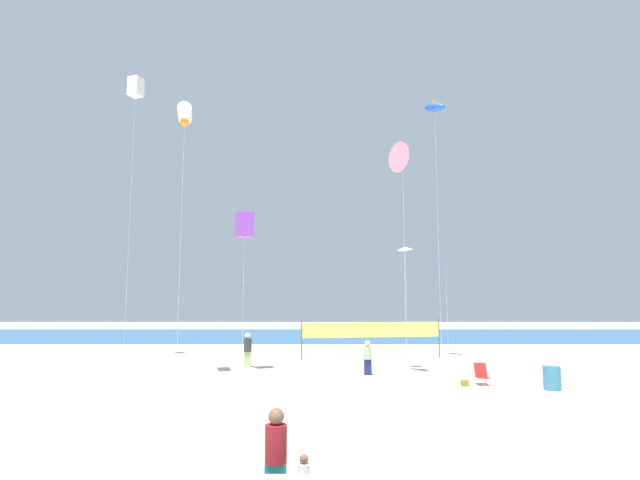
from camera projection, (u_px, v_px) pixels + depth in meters
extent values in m
plane|color=beige|center=(358.00, 400.00, 17.84)|extent=(120.00, 120.00, 0.00)
cube|color=#28608C|center=(335.00, 335.00, 49.50)|extent=(120.00, 20.00, 0.01)
cylinder|color=maroon|center=(277.00, 444.00, 8.68)|extent=(0.39, 0.39, 0.64)
sphere|color=brown|center=(278.00, 416.00, 8.73)|extent=(0.28, 0.28, 0.28)
cylinder|color=white|center=(305.00, 474.00, 8.54)|extent=(0.21, 0.21, 0.35)
sphere|color=brown|center=(305.00, 459.00, 8.57)|extent=(0.16, 0.16, 0.16)
cube|color=navy|center=(369.00, 367.00, 23.69)|extent=(0.35, 0.21, 0.74)
cylinder|color=#99B28C|center=(369.00, 353.00, 23.77)|extent=(0.37, 0.37, 0.61)
sphere|color=beige|center=(369.00, 343.00, 23.82)|extent=(0.27, 0.27, 0.27)
cube|color=#99B28C|center=(249.00, 359.00, 26.35)|extent=(0.39, 0.23, 0.82)
cylinder|color=#2D2D33|center=(249.00, 345.00, 26.44)|extent=(0.41, 0.41, 0.68)
sphere|color=beige|center=(249.00, 336.00, 26.50)|extent=(0.30, 0.30, 0.30)
cube|color=red|center=(485.00, 378.00, 20.84)|extent=(0.52, 0.48, 0.03)
cube|color=red|center=(482.00, 370.00, 21.16)|extent=(0.52, 0.23, 0.57)
cylinder|color=silver|center=(486.00, 382.00, 20.67)|extent=(0.03, 0.03, 0.32)
cylinder|color=silver|center=(484.00, 381.00, 20.96)|extent=(0.03, 0.03, 0.32)
cylinder|color=teal|center=(554.00, 378.00, 19.76)|extent=(0.67, 0.67, 0.93)
cylinder|color=#4C4C51|center=(303.00, 340.00, 29.47)|extent=(0.08, 0.08, 2.40)
cylinder|color=#4C4C51|center=(441.00, 338.00, 30.91)|extent=(0.08, 0.08, 2.40)
cube|color=#EAE566|center=(373.00, 330.00, 30.25)|extent=(8.48, 1.50, 0.90)
cube|color=olive|center=(466.00, 383.00, 20.57)|extent=(0.32, 0.16, 0.25)
cylinder|color=silver|center=(440.00, 230.00, 29.65)|extent=(0.01, 0.01, 15.27)
ellipsoid|color=blue|center=(436.00, 107.00, 30.55)|extent=(1.46, 1.73, 1.01)
cube|color=orange|center=(436.00, 103.00, 30.58)|extent=(0.33, 0.06, 0.41)
cylinder|color=silver|center=(408.00, 309.00, 25.40)|extent=(0.01, 0.01, 6.11)
pyramid|color=white|center=(406.00, 248.00, 25.76)|extent=(0.89, 0.90, 0.30)
cylinder|color=silver|center=(449.00, 306.00, 37.85)|extent=(0.01, 0.01, 6.14)
pyramid|color=purple|center=(447.00, 265.00, 38.22)|extent=(0.45, 0.45, 0.24)
cylinder|color=silver|center=(182.00, 242.00, 23.10)|extent=(0.01, 0.01, 12.40)
cylinder|color=white|center=(186.00, 114.00, 23.83)|extent=(0.99, 1.58, 0.67)
sphere|color=orange|center=(186.00, 122.00, 23.77)|extent=(0.40, 0.40, 0.40)
cylinder|color=silver|center=(245.00, 297.00, 24.88)|extent=(0.01, 0.01, 7.33)
cube|color=purple|center=(246.00, 225.00, 25.31)|extent=(1.03, 1.03, 1.25)
cylinder|color=silver|center=(406.00, 265.00, 23.38)|extent=(0.01, 0.01, 10.34)
cone|color=pink|center=(404.00, 158.00, 23.98)|extent=(1.21, 1.53, 1.49)
cylinder|color=silver|center=(131.00, 219.00, 30.14)|extent=(0.01, 0.01, 16.73)
cube|color=white|center=(137.00, 87.00, 31.12)|extent=(0.92, 0.92, 1.17)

